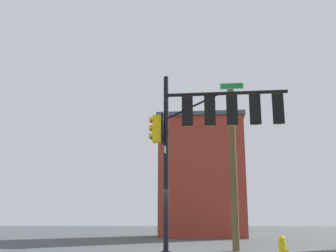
{
  "coord_description": "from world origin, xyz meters",
  "views": [
    {
      "loc": [
        1.74,
        -15.49,
        1.4
      ],
      "look_at": [
        0.06,
        0.13,
        5.05
      ],
      "focal_mm": 42.58,
      "sensor_mm": 36.0,
      "label": 1
    }
  ],
  "objects_px": {
    "signal_pole_assembly": "(209,123)",
    "brick_building": "(202,177)",
    "utility_pole": "(233,163)",
    "fire_hydrant": "(282,249)"
  },
  "relations": [
    {
      "from": "signal_pole_assembly",
      "to": "brick_building",
      "type": "distance_m",
      "value": 16.31
    },
    {
      "from": "utility_pole",
      "to": "signal_pole_assembly",
      "type": "bearing_deg",
      "value": -109.91
    },
    {
      "from": "utility_pole",
      "to": "brick_building",
      "type": "height_order",
      "value": "brick_building"
    },
    {
      "from": "signal_pole_assembly",
      "to": "utility_pole",
      "type": "xyz_separation_m",
      "value": [
        1.04,
        2.87,
        -1.24
      ]
    },
    {
      "from": "signal_pole_assembly",
      "to": "brick_building",
      "type": "bearing_deg",
      "value": 92.34
    },
    {
      "from": "signal_pole_assembly",
      "to": "fire_hydrant",
      "type": "distance_m",
      "value": 5.39
    },
    {
      "from": "signal_pole_assembly",
      "to": "fire_hydrant",
      "type": "height_order",
      "value": "signal_pole_assembly"
    },
    {
      "from": "utility_pole",
      "to": "fire_hydrant",
      "type": "relative_size",
      "value": 9.03
    },
    {
      "from": "fire_hydrant",
      "to": "signal_pole_assembly",
      "type": "bearing_deg",
      "value": 150.58
    },
    {
      "from": "fire_hydrant",
      "to": "brick_building",
      "type": "xyz_separation_m",
      "value": [
        -2.99,
        17.6,
        4.22
      ]
    }
  ]
}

